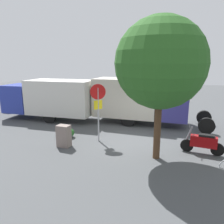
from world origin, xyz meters
TOP-DOWN VIEW (x-y plane):
  - ground_plane at (0.00, 0.00)m, footprint 60.00×60.00m
  - box_truck_near at (0.50, -3.60)m, footprint 7.44×2.43m
  - box_truck_far at (6.81, -2.88)m, footprint 7.94×2.31m
  - motorcycle at (-2.93, 0.50)m, footprint 1.81×0.58m
  - stop_sign at (1.98, 0.30)m, footprint 0.71×0.33m
  - street_tree at (-1.02, 1.52)m, footprint 3.54×3.54m
  - utility_cabinet at (3.31, 1.46)m, footprint 0.64×0.47m
  - shrub_mid_verge at (3.77, 0.22)m, footprint 0.74×0.60m

SIDE VIEW (x-z plane):
  - ground_plane at x=0.00m, z-range 0.00..0.00m
  - shrub_mid_verge at x=3.77m, z-range 0.00..0.50m
  - motorcycle at x=-2.93m, z-range -0.08..1.12m
  - utility_cabinet at x=3.31m, z-range 0.00..1.05m
  - box_truck_far at x=6.81m, z-range 0.18..2.91m
  - box_truck_near at x=0.50m, z-range 0.16..3.03m
  - stop_sign at x=1.98m, z-range 0.48..3.38m
  - street_tree at x=-1.02m, z-range 1.05..6.72m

